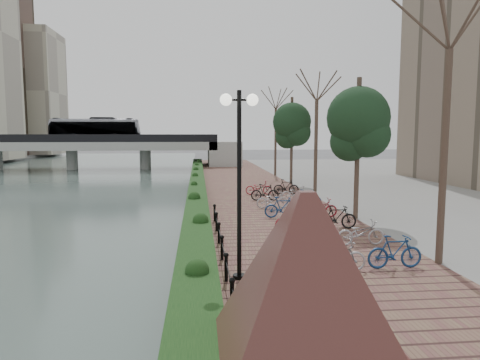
{
  "coord_description": "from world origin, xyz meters",
  "views": [
    {
      "loc": [
        0.68,
        -10.1,
        4.44
      ],
      "look_at": [
        2.89,
        12.41,
        2.0
      ],
      "focal_mm": 32.0,
      "sensor_mm": 36.0,
      "label": 1
    }
  ],
  "objects": [
    {
      "name": "ground",
      "position": [
        0.0,
        0.0,
        0.0
      ],
      "size": [
        220.0,
        220.0,
        0.0
      ],
      "primitive_type": "plane",
      "color": "#59595B",
      "rests_on": "ground"
    },
    {
      "name": "lamppost",
      "position": [
        1.77,
        1.22,
        4.14
      ],
      "size": [
        1.02,
        0.32,
        5.08
      ],
      "color": "black",
      "rests_on": "promenade"
    },
    {
      "name": "street_trees",
      "position": [
        8.0,
        12.68,
        3.69
      ],
      "size": [
        3.2,
        37.12,
        6.8
      ],
      "color": "#3B2922",
      "rests_on": "promenade"
    },
    {
      "name": "granite_monument",
      "position": [
        2.27,
        -3.98,
        2.07
      ],
      "size": [
        5.94,
        5.94,
        3.1
      ],
      "color": "#471F1E",
      "rests_on": "promenade"
    },
    {
      "name": "chain_fence",
      "position": [
        1.4,
        2.0,
        0.85
      ],
      "size": [
        0.1,
        14.1,
        0.7
      ],
      "color": "black",
      "rests_on": "promenade"
    },
    {
      "name": "hedge",
      "position": [
        0.6,
        20.0,
        0.8
      ],
      "size": [
        1.1,
        56.0,
        0.6
      ],
      "primitive_type": "cube",
      "color": "black",
      "rests_on": "promenade"
    },
    {
      "name": "promenade",
      "position": [
        4.0,
        17.5,
        0.25
      ],
      "size": [
        8.0,
        75.0,
        0.5
      ],
      "primitive_type": "cube",
      "color": "brown",
      "rests_on": "ground"
    },
    {
      "name": "pedestrian",
      "position": [
        4.0,
        1.43,
        1.39
      ],
      "size": [
        0.7,
        0.51,
        1.79
      ],
      "primitive_type": "imported",
      "rotation": [
        0.0,
        0.0,
        3.27
      ],
      "color": "brown",
      "rests_on": "promenade"
    },
    {
      "name": "inland_pavement",
      "position": [
        20.0,
        17.5,
        0.25
      ],
      "size": [
        24.0,
        75.0,
        0.5
      ],
      "primitive_type": "cube",
      "color": "gray",
      "rests_on": "ground"
    },
    {
      "name": "motorcycle",
      "position": [
        3.33,
        1.05,
        1.05
      ],
      "size": [
        0.69,
        1.81,
        1.11
      ],
      "primitive_type": null,
      "rotation": [
        0.0,
        0.0,
        -0.08
      ],
      "color": "black",
      "rests_on": "promenade"
    },
    {
      "name": "bicycle_parking",
      "position": [
        5.49,
        9.42,
        0.97
      ],
      "size": [
        2.4,
        17.32,
        1.0
      ],
      "color": "#A9A8AD",
      "rests_on": "promenade"
    },
    {
      "name": "bridge",
      "position": [
        -14.38,
        45.0,
        3.37
      ],
      "size": [
        36.0,
        10.77,
        6.5
      ],
      "color": "#A4A5A0",
      "rests_on": "ground"
    }
  ]
}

